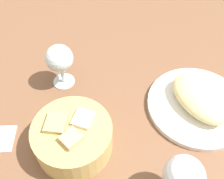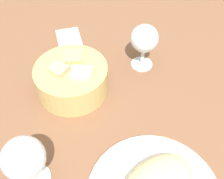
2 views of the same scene
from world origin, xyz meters
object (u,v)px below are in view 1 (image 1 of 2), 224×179
at_px(bread_basket, 73,137).
at_px(wine_glass_far, 183,177).
at_px(plate, 197,106).
at_px(wine_glass_near, 60,60).

relative_size(bread_basket, wine_glass_far, 1.37).
bearing_deg(plate, wine_glass_far, 96.51).
distance_m(bread_basket, wine_glass_near, 0.21).
xyz_separation_m(bread_basket, wine_glass_far, (-0.24, -0.01, 0.05)).
bearing_deg(wine_glass_far, plate, -83.49).
height_order(bread_basket, wine_glass_near, wine_glass_near).
bearing_deg(wine_glass_near, bread_basket, 131.94).
bearing_deg(plate, bread_basket, 48.06).
height_order(plate, wine_glass_far, wine_glass_far).
bearing_deg(wine_glass_far, wine_glass_near, -20.55).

